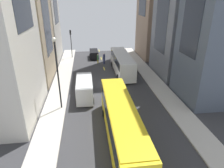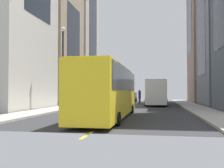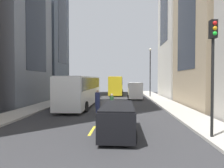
{
  "view_description": "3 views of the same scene",
  "coord_description": "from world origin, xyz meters",
  "px_view_note": "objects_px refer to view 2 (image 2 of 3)",
  "views": [
    {
      "loc": [
        3.1,
        28.5,
        12.22
      ],
      "look_at": [
        -0.15,
        3.39,
        1.26
      ],
      "focal_mm": 32.03,
      "sensor_mm": 36.0,
      "label": 1
    },
    {
      "loc": [
        -2.97,
        31.81,
        1.91
      ],
      "look_at": [
        1.57,
        5.61,
        2.65
      ],
      "focal_mm": 41.2,
      "sensor_mm": 36.0,
      "label": 2
    },
    {
      "loc": [
        1.87,
        -24.55,
        3.03
      ],
      "look_at": [
        -0.12,
        6.04,
        2.29
      ],
      "focal_mm": 29.06,
      "sensor_mm": 36.0,
      "label": 3
    }
  ],
  "objects_px": {
    "city_bus_white": "(156,90)",
    "traffic_light_near_corner": "(106,79)",
    "streetcar_yellow": "(110,88)",
    "pedestrian_walking_far": "(132,96)",
    "pedestrian_crossing_near": "(140,96)",
    "delivery_van_white": "(95,95)",
    "car_black_0": "(131,96)"
  },
  "relations": [
    {
      "from": "streetcar_yellow",
      "to": "traffic_light_near_corner",
      "type": "bearing_deg",
      "value": -78.31
    },
    {
      "from": "city_bus_white",
      "to": "traffic_light_near_corner",
      "type": "xyz_separation_m",
      "value": [
        9.23,
        -10.81,
        2.21
      ]
    },
    {
      "from": "pedestrian_walking_far",
      "to": "traffic_light_near_corner",
      "type": "height_order",
      "value": "traffic_light_near_corner"
    },
    {
      "from": "streetcar_yellow",
      "to": "delivery_van_white",
      "type": "bearing_deg",
      "value": -70.29
    },
    {
      "from": "pedestrian_crossing_near",
      "to": "traffic_light_near_corner",
      "type": "height_order",
      "value": "traffic_light_near_corner"
    },
    {
      "from": "delivery_van_white",
      "to": "car_black_0",
      "type": "bearing_deg",
      "value": -96.27
    },
    {
      "from": "city_bus_white",
      "to": "delivery_van_white",
      "type": "height_order",
      "value": "city_bus_white"
    },
    {
      "from": "streetcar_yellow",
      "to": "traffic_light_near_corner",
      "type": "height_order",
      "value": "traffic_light_near_corner"
    },
    {
      "from": "delivery_van_white",
      "to": "car_black_0",
      "type": "distance_m",
      "value": 19.2
    },
    {
      "from": "car_black_0",
      "to": "streetcar_yellow",
      "type": "bearing_deg",
      "value": 92.39
    },
    {
      "from": "car_black_0",
      "to": "pedestrian_walking_far",
      "type": "bearing_deg",
      "value": 98.22
    },
    {
      "from": "city_bus_white",
      "to": "car_black_0",
      "type": "relative_size",
      "value": 2.52
    },
    {
      "from": "streetcar_yellow",
      "to": "car_black_0",
      "type": "distance_m",
      "value": 28.26
    },
    {
      "from": "city_bus_white",
      "to": "pedestrian_walking_far",
      "type": "xyz_separation_m",
      "value": [
        3.84,
        -6.06,
        -0.97
      ]
    },
    {
      "from": "city_bus_white",
      "to": "pedestrian_walking_far",
      "type": "distance_m",
      "value": 7.24
    },
    {
      "from": "city_bus_white",
      "to": "pedestrian_crossing_near",
      "type": "height_order",
      "value": "city_bus_white"
    },
    {
      "from": "city_bus_white",
      "to": "streetcar_yellow",
      "type": "xyz_separation_m",
      "value": [
        3.26,
        18.01,
        0.12
      ]
    },
    {
      "from": "delivery_van_white",
      "to": "traffic_light_near_corner",
      "type": "xyz_separation_m",
      "value": [
        2.69,
        -19.69,
        2.7
      ]
    },
    {
      "from": "streetcar_yellow",
      "to": "traffic_light_near_corner",
      "type": "distance_m",
      "value": 29.51
    },
    {
      "from": "city_bus_white",
      "to": "pedestrian_walking_far",
      "type": "height_order",
      "value": "city_bus_white"
    },
    {
      "from": "delivery_van_white",
      "to": "traffic_light_near_corner",
      "type": "distance_m",
      "value": 20.05
    },
    {
      "from": "city_bus_white",
      "to": "streetcar_yellow",
      "type": "distance_m",
      "value": 18.3
    },
    {
      "from": "delivery_van_white",
      "to": "traffic_light_near_corner",
      "type": "relative_size",
      "value": 0.98
    },
    {
      "from": "city_bus_white",
      "to": "traffic_light_near_corner",
      "type": "height_order",
      "value": "traffic_light_near_corner"
    },
    {
      "from": "car_black_0",
      "to": "pedestrian_crossing_near",
      "type": "height_order",
      "value": "pedestrian_crossing_near"
    },
    {
      "from": "pedestrian_walking_far",
      "to": "pedestrian_crossing_near",
      "type": "bearing_deg",
      "value": -146.75
    },
    {
      "from": "pedestrian_crossing_near",
      "to": "traffic_light_near_corner",
      "type": "distance_m",
      "value": 9.01
    },
    {
      "from": "traffic_light_near_corner",
      "to": "pedestrian_crossing_near",
      "type": "bearing_deg",
      "value": 141.08
    },
    {
      "from": "streetcar_yellow",
      "to": "traffic_light_near_corner",
      "type": "relative_size",
      "value": 2.28
    },
    {
      "from": "streetcar_yellow",
      "to": "pedestrian_walking_far",
      "type": "xyz_separation_m",
      "value": [
        0.58,
        -24.07,
        -1.09
      ]
    },
    {
      "from": "traffic_light_near_corner",
      "to": "city_bus_white",
      "type": "bearing_deg",
      "value": 130.47
    },
    {
      "from": "car_black_0",
      "to": "pedestrian_crossing_near",
      "type": "xyz_separation_m",
      "value": [
        -1.81,
        4.71,
        0.17
      ]
    }
  ]
}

